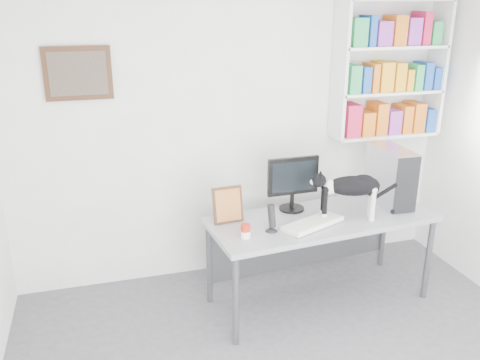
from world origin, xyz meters
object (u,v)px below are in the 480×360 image
Objects in this scene: desk at (320,259)px; leaning_print at (228,204)px; cat at (350,197)px; bookshelf at (390,70)px; speaker at (272,218)px; monitor at (293,183)px; soup_can at (246,231)px; keyboard at (313,223)px; pc_tower at (391,176)px.

leaning_print is at bearing 165.34° from desk.
leaning_print is 0.98m from cat.
bookshelf is 2.00× the size of cat.
bookshelf is 1.83m from desk.
speaker is at bearing -160.11° from cat.
monitor is at bearing -158.72° from bookshelf.
bookshelf is 1.43m from monitor.
soup_can reaches higher than desk.
desk is at bearing -144.72° from bookshelf.
pc_tower is (0.82, 0.25, 0.23)m from keyboard.
pc_tower is at bearing -5.87° from keyboard.
speaker is at bearing -150.72° from bookshelf.
leaning_print is (-0.76, 0.12, 0.54)m from desk.
desk is at bearing 15.42° from soup_can.
keyboard is 0.38m from cat.
cat is (0.33, 0.04, 0.17)m from keyboard.
desk is at bearing -51.38° from monitor.
speaker is (-0.35, -0.01, 0.09)m from keyboard.
pc_tower is (-0.22, -0.51, -0.83)m from bookshelf.
leaning_print is (-0.58, -0.09, -0.08)m from monitor.
bookshelf is at bearing 27.31° from soup_can.
keyboard is (-0.14, -0.13, 0.41)m from desk.
soup_can is 0.92m from cat.
pc_tower is at bearing -112.70° from bookshelf.
speaker is at bearing 158.42° from keyboard.
leaning_print is (-0.62, 0.26, 0.13)m from keyboard.
speaker is at bearing 13.55° from soup_can.
bookshelf reaches higher than cat.
monitor is at bearing 124.87° from desk.
soup_can is at bearing -170.01° from desk.
pc_tower is (0.68, 0.12, 0.63)m from desk.
leaning_print is at bearing -162.91° from bookshelf.
bookshelf is 11.64× the size of soup_can.
monitor is 4.41× the size of soup_can.
soup_can is at bearing 163.26° from keyboard.
pc_tower is 0.79× the size of cat.
monitor is 0.76× the size of cat.
bookshelf is 1.97m from leaning_print.
keyboard is at bearing -142.35° from desk.
desk is at bearing -13.54° from leaning_print.
monitor reaches higher than cat.
monitor is 0.69m from soup_can.
monitor reaches higher than speaker.
leaning_print is (-1.66, -0.51, -0.93)m from bookshelf.
monitor is 0.59m from leaning_print.
monitor is 0.91× the size of keyboard.
cat is at bearing -25.61° from speaker.
pc_tower is at bearing 12.78° from soup_can.
bookshelf is 4.12× the size of leaning_print.
cat is at bearing -134.13° from bookshelf.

